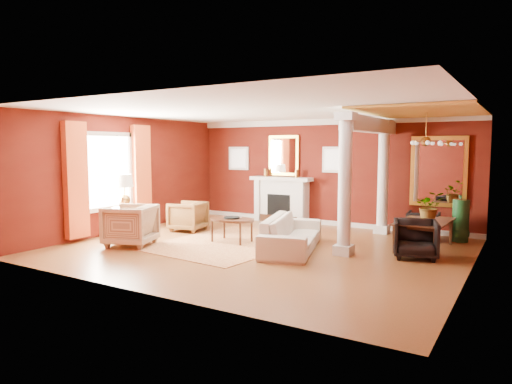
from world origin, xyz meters
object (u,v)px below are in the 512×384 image
Objects in this scene: coffee_table at (232,220)px; armchair_leopard at (188,215)px; side_table at (124,195)px; dining_table at (426,227)px; sofa at (292,228)px; armchair_stripe at (130,223)px.

armchair_leopard is at bearing 161.11° from coffee_table.
side_table is 0.87× the size of dining_table.
sofa is 4.22m from side_table.
sofa is 2.23× the size of coffee_table.
dining_table is at bearing 21.25° from coffee_table.
armchair_stripe is 1.27m from side_table.
dining_table is (6.48, 2.22, -0.53)m from side_table.
side_table is at bearing -147.79° from armchair_stripe.
coffee_table is 0.63× the size of dining_table.
sofa is 2.90× the size of armchair_leopard.
sofa is at bearing 93.33° from armchair_stripe.
coffee_table is (1.70, 1.42, 0.00)m from armchair_stripe.
dining_table is at bearing -73.29° from sofa.
armchair_stripe is at bearing -139.98° from coffee_table.
armchair_leopard is at bearing 62.95° from sofa.
side_table reaches higher than armchair_stripe.
coffee_table is 4.15m from dining_table.
dining_table reaches higher than sofa.
armchair_leopard is 2.03m from armchair_stripe.
sofa is at bearing 9.57° from side_table.
side_table is (-4.13, -0.70, 0.53)m from sofa.
armchair_stripe reaches higher than armchair_leopard.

